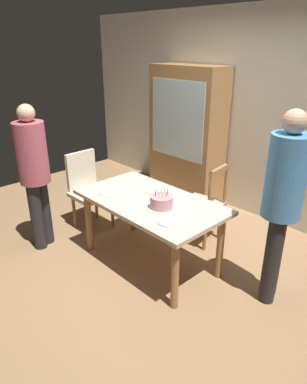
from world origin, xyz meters
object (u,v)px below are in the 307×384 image
object	(u,v)px
birthday_cake	(161,203)
plate_near_celebrant	(110,192)
plate_far_side	(158,192)
china_cabinet	(187,135)
person_guest	(282,199)
chair_upholstered	(87,186)
person_celebrant	(34,170)
dining_table	(150,209)
plate_near_guest	(170,221)
chair_spindle_back	(203,205)

from	to	relation	value
birthday_cake	plate_near_celebrant	xyz separation A→B (m)	(-0.63, -0.13, -0.06)
plate_far_side	china_cabinet	distance (m)	1.61
plate_far_side	china_cabinet	xyz separation A→B (m)	(-0.83, 1.37, 0.22)
person_guest	china_cabinet	world-z (taller)	china_cabinet
chair_upholstered	person_celebrant	bearing A→B (deg)	-86.53
dining_table	plate_near_celebrant	xyz separation A→B (m)	(-0.42, -0.19, 0.10)
plate_far_side	birthday_cake	bearing A→B (deg)	-39.94
plate_near_guest	chair_upholstered	distance (m)	1.62
dining_table	china_cabinet	distance (m)	1.83
birthday_cake	china_cabinet	world-z (taller)	china_cabinet
plate_far_side	person_celebrant	size ratio (longest dim) A/B	0.14
plate_near_guest	person_guest	world-z (taller)	person_guest
person_guest	china_cabinet	distance (m)	2.34
birthday_cake	china_cabinet	size ratio (longest dim) A/B	0.15
chair_spindle_back	person_celebrant	world-z (taller)	person_celebrant
plate_far_side	plate_near_celebrant	bearing A→B (deg)	-131.91
person_guest	dining_table	bearing A→B (deg)	-159.84
plate_near_celebrant	person_celebrant	xyz separation A→B (m)	(-0.69, -0.47, 0.18)
person_celebrant	person_guest	xyz separation A→B (m)	(2.25, 1.08, 0.07)
person_guest	plate_near_celebrant	bearing A→B (deg)	-158.65
chair_spindle_back	person_guest	xyz separation A→B (m)	(1.05, -0.32, 0.53)
plate_near_guest	birthday_cake	bearing A→B (deg)	150.54
plate_far_side	chair_upholstered	size ratio (longest dim) A/B	0.23
plate_far_side	chair_upholstered	distance (m)	1.10
birthday_cake	chair_spindle_back	bearing A→B (deg)	98.97
plate_near_celebrant	person_guest	xyz separation A→B (m)	(1.56, 0.61, 0.25)
chair_spindle_back	person_celebrant	size ratio (longest dim) A/B	0.59
chair_upholstered	person_guest	distance (m)	2.37
chair_upholstered	china_cabinet	distance (m)	1.63
person_guest	china_cabinet	size ratio (longest dim) A/B	0.91
dining_table	chair_upholstered	size ratio (longest dim) A/B	1.59
chair_upholstered	plate_near_guest	bearing A→B (deg)	-6.75
chair_spindle_back	person_celebrant	bearing A→B (deg)	-130.42
dining_table	china_cabinet	bearing A→B (deg)	120.07
birthday_cake	person_guest	xyz separation A→B (m)	(0.93, 0.48, 0.19)
plate_near_celebrant	chair_upholstered	xyz separation A→B (m)	(-0.73, 0.19, -0.20)
chair_spindle_back	china_cabinet	distance (m)	1.38
china_cabinet	person_celebrant	bearing A→B (deg)	-95.22
chair_upholstered	person_guest	world-z (taller)	person_guest
plate_far_side	chair_spindle_back	world-z (taller)	chair_spindle_back
chair_upholstered	birthday_cake	bearing A→B (deg)	-2.37
plate_near_celebrant	person_guest	distance (m)	1.69
dining_table	person_celebrant	distance (m)	1.32
chair_upholstered	china_cabinet	world-z (taller)	china_cabinet
plate_far_side	person_guest	bearing A→B (deg)	10.73
chair_spindle_back	person_guest	distance (m)	1.22
chair_spindle_back	china_cabinet	size ratio (longest dim) A/B	0.50
plate_near_guest	chair_spindle_back	world-z (taller)	chair_spindle_back
chair_upholstered	person_celebrant	distance (m)	0.76
birthday_cake	china_cabinet	distance (m)	1.97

